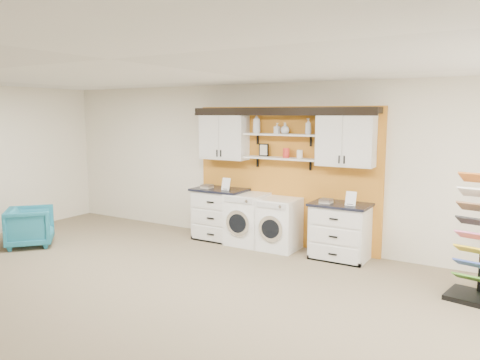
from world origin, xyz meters
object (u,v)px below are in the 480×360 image
Objects in this scene: base_cabinet_left at (220,214)px; base_cabinet_right at (340,231)px; dryer at (280,224)px; armchair at (30,227)px; sample_rack at (479,257)px; washer at (248,219)px.

base_cabinet_right is at bearing 0.00° from base_cabinet_left.
armchair is (-3.80, -2.05, -0.10)m from dryer.
sample_rack is (2.00, -0.72, 0.10)m from base_cabinet_right.
base_cabinet_right is 2.13m from sample_rack.
base_cabinet_right reaches higher than armchair.
sample_rack reaches higher than armchair.
dryer is (0.63, -0.00, -0.02)m from washer.
base_cabinet_left reaches higher than dryer.
base_cabinet_left is 0.55× the size of sample_rack.
base_cabinet_right reaches higher than dryer.
dryer is at bearing -109.19° from armchair.
sample_rack reaches higher than base_cabinet_left.
washer is 1.04× the size of dryer.
sample_rack reaches higher than washer.
dryer is at bearing -179.82° from base_cabinet_right.
washer is at bearing 180.00° from dryer.
base_cabinet_left is 2.26m from base_cabinet_right.
base_cabinet_right is 1.68m from washer.
sample_rack is (3.05, -0.72, 0.11)m from dryer.
base_cabinet_left is 1.07× the size of washer.
base_cabinet_left is 1.05× the size of base_cabinet_right.
base_cabinet_left is at bearing -180.00° from base_cabinet_right.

